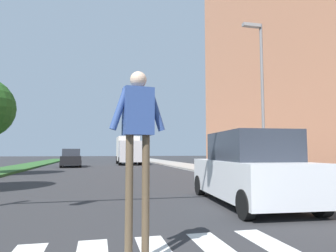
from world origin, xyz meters
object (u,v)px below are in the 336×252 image
pedestrian_performer (138,134)px  truck_box_delivery (128,150)px  sedan_midblock (71,158)px  suv_crossing (249,170)px  street_lamp_right (261,86)px

pedestrian_performer → truck_box_delivery: (2.70, 29.81, -0.03)m
sedan_midblock → truck_box_delivery: size_ratio=0.72×
sedan_midblock → suv_crossing: bearing=-73.4°
pedestrian_performer → truck_box_delivery: 29.94m
truck_box_delivery → street_lamp_right: bearing=-78.3°
suv_crossing → street_lamp_right: bearing=56.1°
suv_crossing → pedestrian_performer: bearing=-133.5°
suv_crossing → truck_box_delivery: 26.10m
sedan_midblock → truck_box_delivery: (5.71, 4.12, 0.85)m
pedestrian_performer → truck_box_delivery: truck_box_delivery is taller
street_lamp_right → truck_box_delivery: bearing=101.7°
pedestrian_performer → sedan_midblock: 25.88m
street_lamp_right → truck_box_delivery: street_lamp_right is taller
pedestrian_performer → suv_crossing: pedestrian_performer is taller
suv_crossing → truck_box_delivery: truck_box_delivery is taller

